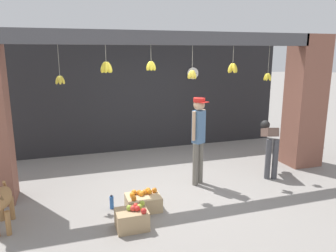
{
  "coord_description": "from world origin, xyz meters",
  "views": [
    {
      "loc": [
        -1.89,
        -5.5,
        2.48
      ],
      "look_at": [
        0.0,
        0.37,
        1.08
      ],
      "focal_mm": 35.0,
      "sensor_mm": 36.0,
      "label": 1
    }
  ],
  "objects_px": {
    "shopkeeper": "(198,134)",
    "wall_clock": "(193,73)",
    "fruit_crate_oranges": "(143,202)",
    "water_bottle": "(112,202)",
    "fruit_crate_apples": "(132,218)",
    "worker_stooping": "(270,142)",
    "dog": "(2,201)"
  },
  "relations": [
    {
      "from": "shopkeeper",
      "to": "worker_stooping",
      "type": "bearing_deg",
      "value": 152.25
    },
    {
      "from": "water_bottle",
      "to": "fruit_crate_apples",
      "type": "bearing_deg",
      "value": -74.71
    },
    {
      "from": "fruit_crate_oranges",
      "to": "fruit_crate_apples",
      "type": "xyz_separation_m",
      "value": [
        -0.28,
        -0.52,
        0.02
      ]
    },
    {
      "from": "fruit_crate_oranges",
      "to": "wall_clock",
      "type": "height_order",
      "value": "wall_clock"
    },
    {
      "from": "dog",
      "to": "water_bottle",
      "type": "xyz_separation_m",
      "value": [
        1.55,
        0.15,
        -0.33
      ]
    },
    {
      "from": "shopkeeper",
      "to": "wall_clock",
      "type": "height_order",
      "value": "wall_clock"
    },
    {
      "from": "worker_stooping",
      "to": "water_bottle",
      "type": "xyz_separation_m",
      "value": [
        -3.29,
        -0.52,
        -0.59
      ]
    },
    {
      "from": "shopkeeper",
      "to": "fruit_crate_apples",
      "type": "bearing_deg",
      "value": 10.61
    },
    {
      "from": "fruit_crate_apples",
      "to": "water_bottle",
      "type": "xyz_separation_m",
      "value": [
        -0.19,
        0.71,
        -0.05
      ]
    },
    {
      "from": "fruit_crate_apples",
      "to": "fruit_crate_oranges",
      "type": "bearing_deg",
      "value": 61.18
    },
    {
      "from": "water_bottle",
      "to": "worker_stooping",
      "type": "bearing_deg",
      "value": 9.06
    },
    {
      "from": "water_bottle",
      "to": "wall_clock",
      "type": "bearing_deg",
      "value": 49.43
    },
    {
      "from": "fruit_crate_apples",
      "to": "worker_stooping",
      "type": "bearing_deg",
      "value": 21.66
    },
    {
      "from": "shopkeeper",
      "to": "fruit_crate_oranges",
      "type": "height_order",
      "value": "shopkeeper"
    },
    {
      "from": "shopkeeper",
      "to": "wall_clock",
      "type": "relative_size",
      "value": 5.18
    },
    {
      "from": "fruit_crate_oranges",
      "to": "wall_clock",
      "type": "xyz_separation_m",
      "value": [
        2.14,
        3.25,
        1.8
      ]
    },
    {
      "from": "fruit_crate_oranges",
      "to": "wall_clock",
      "type": "bearing_deg",
      "value": 56.59
    },
    {
      "from": "fruit_crate_oranges",
      "to": "water_bottle",
      "type": "distance_m",
      "value": 0.51
    },
    {
      "from": "wall_clock",
      "to": "fruit_crate_oranges",
      "type": "bearing_deg",
      "value": -123.41
    },
    {
      "from": "fruit_crate_oranges",
      "to": "fruit_crate_apples",
      "type": "relative_size",
      "value": 1.19
    },
    {
      "from": "water_bottle",
      "to": "fruit_crate_oranges",
      "type": "bearing_deg",
      "value": -21.75
    },
    {
      "from": "dog",
      "to": "shopkeeper",
      "type": "distance_m",
      "value": 3.38
    },
    {
      "from": "worker_stooping",
      "to": "fruit_crate_apples",
      "type": "xyz_separation_m",
      "value": [
        -3.1,
        -1.23,
        -0.55
      ]
    },
    {
      "from": "wall_clock",
      "to": "worker_stooping",
      "type": "bearing_deg",
      "value": -75.26
    },
    {
      "from": "fruit_crate_apples",
      "to": "wall_clock",
      "type": "relative_size",
      "value": 1.41
    },
    {
      "from": "water_bottle",
      "to": "dog",
      "type": "bearing_deg",
      "value": -174.3
    },
    {
      "from": "shopkeeper",
      "to": "water_bottle",
      "type": "distance_m",
      "value": 2.0
    },
    {
      "from": "worker_stooping",
      "to": "wall_clock",
      "type": "distance_m",
      "value": 2.9
    },
    {
      "from": "fruit_crate_apples",
      "to": "wall_clock",
      "type": "distance_m",
      "value": 4.82
    },
    {
      "from": "worker_stooping",
      "to": "dog",
      "type": "bearing_deg",
      "value": -151.86
    },
    {
      "from": "dog",
      "to": "water_bottle",
      "type": "distance_m",
      "value": 1.59
    },
    {
      "from": "water_bottle",
      "to": "shopkeeper",
      "type": "bearing_deg",
      "value": 16.71
    }
  ]
}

